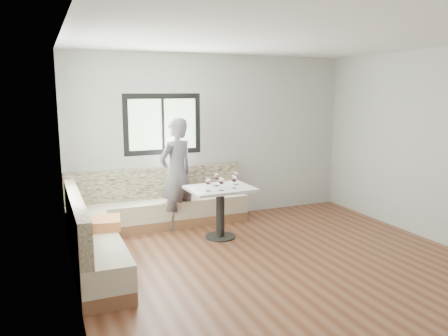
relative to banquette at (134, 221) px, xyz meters
The scene contains 10 objects.
room 2.42m from the banquette, 45.75° to the right, with size 5.01×5.01×2.81m.
banquette is the anchor object (origin of this frame).
table 1.30m from the banquette, 11.92° to the right, with size 0.97×0.77×0.78m.
person 1.05m from the banquette, 28.86° to the left, with size 0.65×0.43×1.78m, color slate.
olive_ramekin 1.26m from the banquette, ahead, with size 0.09×0.09×0.04m.
wine_glass_a 1.23m from the banquette, 23.92° to the right, with size 0.09×0.09×0.20m.
wine_glass_b 1.40m from the banquette, 21.83° to the right, with size 0.09×0.09×0.20m.
wine_glass_c 1.58m from the banquette, 15.87° to the right, with size 0.09×0.09×0.20m.
wine_glass_d 1.37m from the banquette, ahead, with size 0.09×0.09×0.20m.
wine_glass_e 1.66m from the banquette, ahead, with size 0.09×0.09×0.20m.
Camera 1 is at (-2.76, -4.49, 2.20)m, focal length 35.00 mm.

